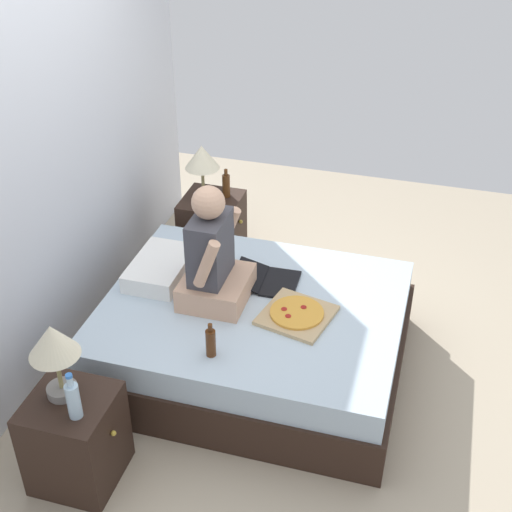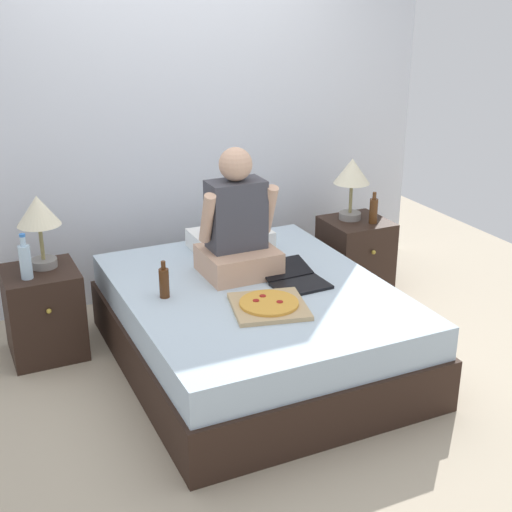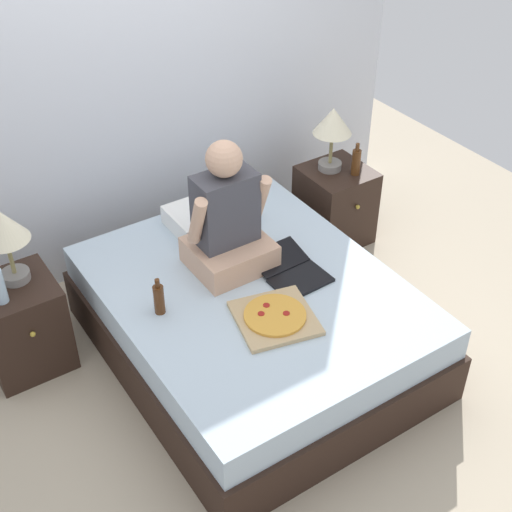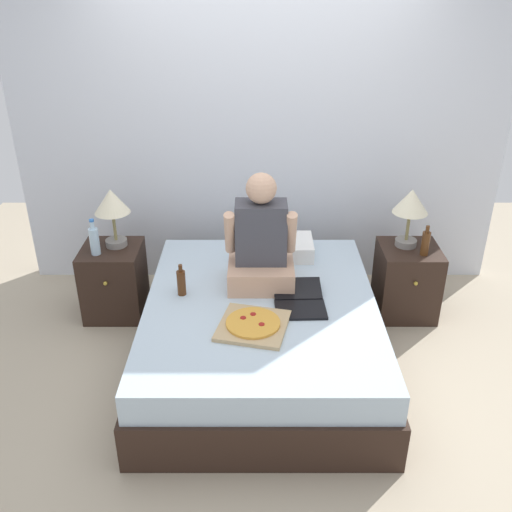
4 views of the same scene
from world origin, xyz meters
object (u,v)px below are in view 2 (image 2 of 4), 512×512
at_px(nightstand_right, 355,256).
at_px(laptop, 295,280).
at_px(pizza_box, 269,305).
at_px(lamp_on_left_nightstand, 38,216).
at_px(beer_bottle, 374,210).
at_px(water_bottle, 25,261).
at_px(lamp_on_right_nightstand, 352,175).
at_px(person_seated, 237,228).
at_px(nightstand_left, 44,312).
at_px(bed, 255,326).
at_px(beer_bottle_on_bed, 164,282).

bearing_deg(nightstand_right, laptop, -141.29).
bearing_deg(pizza_box, nightstand_right, 39.03).
relative_size(lamp_on_left_nightstand, beer_bottle, 1.96).
bearing_deg(water_bottle, pizza_box, -36.82).
relative_size(lamp_on_right_nightstand, person_seated, 0.58).
bearing_deg(water_bottle, nightstand_left, 48.35).
xyz_separation_m(bed, nightstand_right, (1.13, 0.66, 0.03)).
bearing_deg(beer_bottle, beer_bottle_on_bed, -164.77).
relative_size(nightstand_right, lamp_on_right_nightstand, 1.24).
bearing_deg(beer_bottle, bed, -154.90).
height_order(water_bottle, beer_bottle_on_bed, water_bottle).
bearing_deg(water_bottle, person_seated, -14.83).
xyz_separation_m(person_seated, beer_bottle_on_bed, (-0.52, -0.16, -0.20)).
distance_m(nightstand_left, person_seated, 1.30).
bearing_deg(lamp_on_left_nightstand, lamp_on_right_nightstand, 0.00).
height_order(lamp_on_left_nightstand, lamp_on_right_nightstand, same).
bearing_deg(lamp_on_right_nightstand, beer_bottle_on_bed, -159.11).
distance_m(beer_bottle, beer_bottle_on_bed, 1.78).
height_order(lamp_on_left_nightstand, water_bottle, lamp_on_left_nightstand).
bearing_deg(beer_bottle, nightstand_right, 125.01).
relative_size(bed, laptop, 4.46).
bearing_deg(laptop, pizza_box, -140.04).
bearing_deg(bed, laptop, -10.47).
height_order(nightstand_left, beer_bottle, beer_bottle).
height_order(nightstand_right, lamp_on_right_nightstand, lamp_on_right_nightstand).
bearing_deg(nightstand_left, person_seated, -19.99).
distance_m(lamp_on_left_nightstand, beer_bottle_on_bed, 0.88).
relative_size(lamp_on_right_nightstand, pizza_box, 0.94).
height_order(beer_bottle, pizza_box, beer_bottle).
bearing_deg(water_bottle, bed, -25.31).
bearing_deg(lamp_on_right_nightstand, bed, -147.05).
distance_m(lamp_on_right_nightstand, pizza_box, 1.57).
distance_m(lamp_on_right_nightstand, beer_bottle_on_bed, 1.76).
bearing_deg(beer_bottle_on_bed, lamp_on_right_nightstand, 20.89).
xyz_separation_m(nightstand_left, lamp_on_right_nightstand, (2.22, 0.05, 0.60)).
height_order(bed, water_bottle, water_bottle).
xyz_separation_m(beer_bottle, laptop, (-0.95, -0.61, -0.13)).
bearing_deg(water_bottle, lamp_on_left_nightstand, 49.40).
relative_size(nightstand_right, laptop, 1.31).
height_order(bed, lamp_on_right_nightstand, lamp_on_right_nightstand).
bearing_deg(water_bottle, nightstand_right, 2.21).
relative_size(water_bottle, beer_bottle_on_bed, 1.25).
height_order(person_seated, pizza_box, person_seated).
distance_m(water_bottle, pizza_box, 1.45).
bearing_deg(pizza_box, bed, 80.11).
height_order(nightstand_right, person_seated, person_seated).
xyz_separation_m(lamp_on_right_nightstand, beer_bottle, (0.10, -0.15, -0.23)).
distance_m(bed, beer_bottle, 1.38).
bearing_deg(beer_bottle_on_bed, lamp_on_left_nightstand, 132.28).
bearing_deg(person_seated, beer_bottle_on_bed, -162.88).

